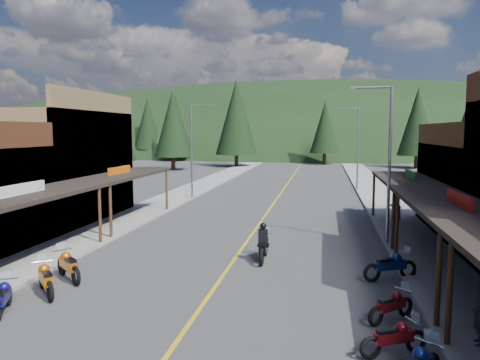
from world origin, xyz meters
The scene contains 27 objects.
ground centered at (0.00, 0.00, 0.00)m, with size 220.00×220.00×0.00m, color #38383A.
centerline centered at (0.00, 20.00, 0.01)m, with size 0.15×90.00×0.01m, color gold.
sidewalk_west centered at (-8.70, 20.00, 0.07)m, with size 3.40×94.00×0.15m, color gray.
sidewalk_east centered at (8.70, 20.00, 0.07)m, with size 3.40×94.00×0.15m, color gray.
shop_west_3 centered at (-13.78, 11.30, 3.52)m, with size 10.90×10.20×8.20m.
streetlight_1 centered at (-6.95, 22.00, 4.46)m, with size 2.16×0.18×8.00m.
streetlight_2 centered at (6.95, 8.00, 4.46)m, with size 2.16×0.18×8.00m.
streetlight_3 centered at (6.95, 30.00, 4.46)m, with size 2.16×0.18×8.00m.
ridge_hill centered at (0.00, 135.00, 0.00)m, with size 310.00×140.00×60.00m, color black.
pine_0 centered at (-40.00, 62.00, 6.48)m, with size 5.04×5.04×11.00m.
pine_1 centered at (-24.00, 70.00, 7.24)m, with size 5.88×5.88×12.50m.
pine_2 centered at (-10.00, 58.00, 7.99)m, with size 6.72×6.72×14.00m.
pine_3 centered at (4.00, 66.00, 6.48)m, with size 5.04×5.04×11.00m.
pine_4 centered at (18.00, 60.00, 7.24)m, with size 5.88×5.88×12.50m.
pine_7 centered at (-32.00, 76.00, 7.24)m, with size 5.88×5.88×12.50m.
pine_8 centered at (-22.00, 40.00, 5.98)m, with size 4.48×4.48×10.00m.
pine_10 centered at (-18.00, 50.00, 6.78)m, with size 5.38×5.38×11.60m.
pine_11 centered at (20.00, 38.00, 7.19)m, with size 5.82×5.82×12.40m.
bike_west_6 centered at (-6.02, -3.31, 0.58)m, with size 0.68×2.03×1.16m, color navy, non-canonical shape.
bike_west_7 centered at (-5.66, -1.56, 0.64)m, with size 0.75×2.25×1.29m, color #C5620E, non-canonical shape.
bike_west_8 centered at (-5.76, 0.10, 0.66)m, with size 0.77×2.30×1.32m, color #C3580D, non-canonical shape.
bike_east_6 centered at (5.74, -4.06, 0.54)m, with size 0.63×1.88×1.08m, color maroon, non-canonical shape.
bike_east_7 centered at (5.98, -1.78, 0.55)m, with size 0.64×1.91×1.09m, color maroon, non-canonical shape.
bike_east_8 centered at (6.50, 2.29, 0.64)m, with size 0.74×2.23×1.28m, color navy, non-canonical shape.
rider_on_bike centered at (1.32, 4.16, 0.71)m, with size 0.84×2.35×1.78m.
pedestrian_east_a centered at (8.01, -3.27, 0.97)m, with size 0.60×0.39×1.65m, color #251E2E.
pedestrian_east_b centered at (8.42, 14.61, 1.04)m, with size 0.86×0.50×1.77m, color brown.
Camera 1 is at (3.89, -16.06, 5.77)m, focal length 35.00 mm.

